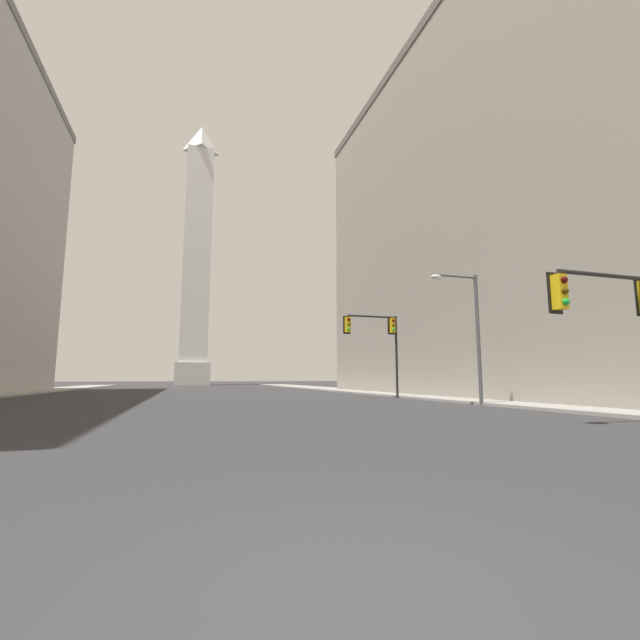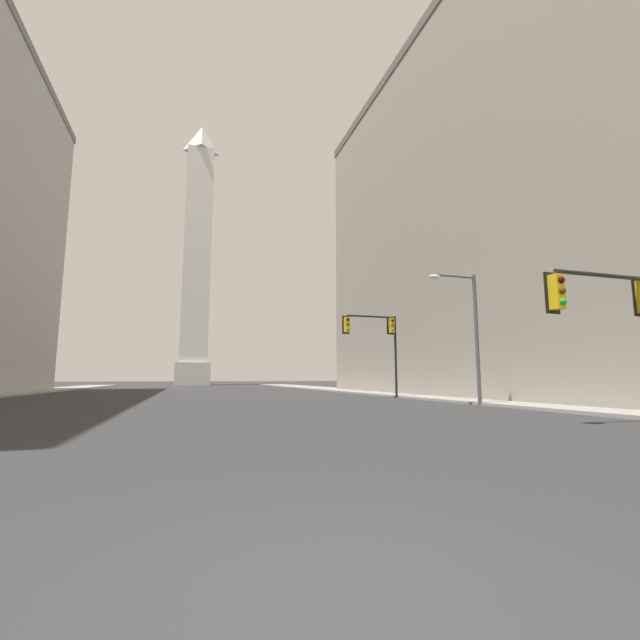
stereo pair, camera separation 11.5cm
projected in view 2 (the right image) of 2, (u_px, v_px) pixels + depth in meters
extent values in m
plane|color=#2D2D30|center=(346.00, 605.00, 2.69)|extent=(400.00, 400.00, 0.00)
cube|color=gray|center=(386.00, 393.00, 38.55)|extent=(5.00, 109.51, 0.15)
cube|color=gray|center=(525.00, 217.00, 36.37)|extent=(19.16, 42.57, 30.02)
cube|color=#605B52|center=(514.00, 53.00, 38.46)|extent=(19.36, 43.00, 0.90)
cube|color=silver|center=(192.00, 374.00, 89.41)|extent=(7.06, 7.06, 4.60)
cube|color=silver|center=(197.00, 254.00, 92.90)|extent=(5.65, 5.65, 47.12)
pyramid|color=silver|center=(202.00, 140.00, 96.50)|extent=(5.65, 5.65, 6.21)
cylinder|color=black|center=(396.00, 356.00, 31.70)|extent=(0.18, 0.18, 6.03)
cylinder|color=#262626|center=(397.00, 397.00, 31.30)|extent=(0.40, 0.40, 0.10)
cube|color=yellow|center=(391.00, 325.00, 31.93)|extent=(0.37, 0.37, 1.10)
cube|color=black|center=(390.00, 326.00, 32.09)|extent=(0.58, 0.08, 1.32)
sphere|color=#410907|center=(393.00, 321.00, 31.80)|extent=(0.22, 0.22, 0.22)
sphere|color=#483506|center=(393.00, 325.00, 31.75)|extent=(0.22, 0.22, 0.22)
sphere|color=green|center=(393.00, 330.00, 31.71)|extent=(0.22, 0.22, 0.22)
cylinder|color=black|center=(371.00, 317.00, 31.53)|extent=(3.85, 0.14, 0.14)
sphere|color=black|center=(395.00, 318.00, 32.09)|extent=(0.18, 0.18, 0.18)
cube|color=yellow|center=(347.00, 325.00, 30.88)|extent=(0.37, 0.37, 1.10)
cube|color=black|center=(346.00, 325.00, 31.04)|extent=(0.58, 0.08, 1.32)
sphere|color=#410907|center=(348.00, 320.00, 30.75)|extent=(0.22, 0.22, 0.22)
sphere|color=#483506|center=(348.00, 324.00, 30.70)|extent=(0.22, 0.22, 0.22)
sphere|color=green|center=(348.00, 329.00, 30.66)|extent=(0.22, 0.22, 0.22)
cube|color=black|center=(639.00, 297.00, 14.49)|extent=(0.58, 0.06, 1.32)
cylinder|color=black|center=(604.00, 275.00, 13.90)|extent=(4.00, 0.14, 0.14)
cube|color=yellow|center=(557.00, 292.00, 13.23)|extent=(0.36, 0.36, 1.10)
cube|color=black|center=(552.00, 293.00, 13.40)|extent=(0.58, 0.06, 1.32)
sphere|color=#410907|center=(561.00, 280.00, 13.10)|extent=(0.22, 0.22, 0.22)
sphere|color=#483506|center=(562.00, 291.00, 13.05)|extent=(0.22, 0.22, 0.22)
sphere|color=green|center=(563.00, 302.00, 13.01)|extent=(0.22, 0.22, 0.22)
cylinder|color=#4C4C51|center=(477.00, 339.00, 22.91)|extent=(0.20, 0.20, 7.01)
cylinder|color=#4C4C51|center=(455.00, 276.00, 23.01)|extent=(2.44, 0.12, 0.12)
sphere|color=#4C4C51|center=(474.00, 278.00, 23.37)|extent=(0.20, 0.20, 0.20)
ellipsoid|color=silver|center=(435.00, 277.00, 22.64)|extent=(0.64, 0.36, 0.26)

